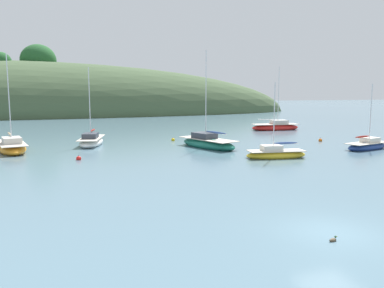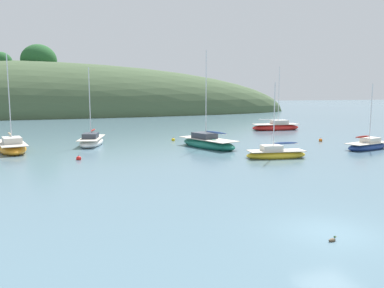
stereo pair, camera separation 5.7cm
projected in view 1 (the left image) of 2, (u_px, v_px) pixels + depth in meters
name	position (u px, v px, depth m)	size (l,w,h in m)	color
ground_plane	(331.00, 232.00, 16.80)	(400.00, 400.00, 0.00)	slate
far_shoreline_hill	(7.00, 115.00, 96.16)	(150.00, 36.00, 30.79)	#425638
sailboat_yellow_far	(12.00, 147.00, 38.93)	(4.13, 7.81, 9.77)	orange
sailboat_orange_cutter	(91.00, 141.00, 43.63)	(3.78, 7.14, 8.76)	white
sailboat_teal_outer	(208.00, 143.00, 41.73)	(5.23, 8.18, 10.44)	#196B56
sailboat_grey_yawl	(276.00, 154.00, 35.27)	(5.75, 2.59, 6.93)	gold
sailboat_navy_dinghy	(367.00, 146.00, 40.49)	(6.04, 3.40, 6.92)	navy
sailboat_white_near	(276.00, 127.00, 60.41)	(7.72, 3.12, 9.86)	red
mooring_buoy_outer	(79.00, 159.00, 34.20)	(0.44, 0.44, 0.54)	red
mooring_buoy_channel	(173.00, 140.00, 47.24)	(0.44, 0.44, 0.54)	yellow
mooring_buoy_inner	(320.00, 140.00, 46.84)	(0.44, 0.44, 0.54)	orange
duck_lead	(333.00, 240.00, 15.76)	(0.42, 0.25, 0.24)	brown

